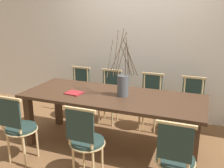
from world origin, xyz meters
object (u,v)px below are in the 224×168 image
(dining_table, at_px, (112,102))
(chair_far_center, at_px, (150,99))
(vase_centerpiece, at_px, (123,84))
(chair_near_center, at_px, (175,157))
(book_stack, at_px, (74,93))

(dining_table, bearing_deg, chair_far_center, 65.22)
(chair_far_center, distance_m, vase_centerpiece, 0.86)
(chair_near_center, height_order, chair_far_center, same)
(chair_near_center, bearing_deg, dining_table, 141.13)
(chair_near_center, bearing_deg, chair_far_center, 111.28)
(dining_table, bearing_deg, book_stack, -165.94)
(dining_table, height_order, vase_centerpiece, vase_centerpiece)
(dining_table, distance_m, chair_far_center, 0.84)
(chair_near_center, xyz_separation_m, book_stack, (-1.42, 0.62, 0.27))
(book_stack, bearing_deg, chair_near_center, -23.69)
(chair_far_center, height_order, vase_centerpiece, vase_centerpiece)
(chair_far_center, relative_size, book_stack, 3.78)
(chair_far_center, bearing_deg, chair_near_center, 111.28)
(vase_centerpiece, height_order, book_stack, vase_centerpiece)
(dining_table, bearing_deg, chair_near_center, -38.87)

